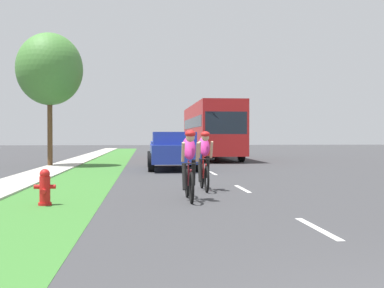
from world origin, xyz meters
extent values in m
plane|color=#38383A|center=(0.00, 20.00, 0.00)|extent=(120.00, 120.00, 0.00)
cube|color=#38722D|center=(-4.76, 20.00, 0.00)|extent=(2.31, 70.00, 0.01)
cube|color=#B2ADA3|center=(-6.66, 20.00, 0.00)|extent=(1.49, 70.00, 0.10)
cube|color=white|center=(0.00, 4.40, 0.00)|extent=(0.12, 1.80, 0.01)
cube|color=white|center=(0.00, 10.00, 0.00)|extent=(0.12, 1.80, 0.01)
cube|color=white|center=(0.00, 15.60, 0.00)|extent=(0.12, 1.80, 0.01)
cube|color=white|center=(0.00, 21.20, 0.00)|extent=(0.12, 1.80, 0.01)
cube|color=white|center=(0.00, 26.80, 0.00)|extent=(0.12, 1.80, 0.01)
cube|color=white|center=(0.00, 32.40, 0.00)|extent=(0.12, 1.80, 0.01)
cube|color=white|center=(0.00, 38.00, 0.00)|extent=(0.12, 1.80, 0.01)
cube|color=white|center=(0.00, 43.60, 0.00)|extent=(0.12, 1.80, 0.01)
cube|color=white|center=(0.00, 49.20, 0.00)|extent=(0.12, 1.80, 0.01)
cylinder|color=red|center=(-4.76, 7.37, 0.03)|extent=(0.28, 0.28, 0.06)
cylinder|color=red|center=(-4.76, 7.37, 0.34)|extent=(0.22, 0.22, 0.55)
sphere|color=red|center=(-4.76, 7.37, 0.66)|extent=(0.21, 0.21, 0.21)
cylinder|color=red|center=(-4.92, 7.37, 0.39)|extent=(0.12, 0.09, 0.09)
cylinder|color=red|center=(-4.60, 7.37, 0.39)|extent=(0.12, 0.09, 0.09)
cylinder|color=red|center=(-4.76, 7.20, 0.31)|extent=(0.11, 0.14, 0.11)
torus|color=black|center=(-1.68, 8.35, 0.34)|extent=(0.06, 0.68, 0.68)
torus|color=black|center=(-1.68, 7.31, 0.34)|extent=(0.06, 0.68, 0.68)
cylinder|color=maroon|center=(-1.68, 7.73, 0.52)|extent=(0.04, 0.59, 0.43)
cylinder|color=maroon|center=(-1.68, 8.01, 0.62)|extent=(0.04, 0.04, 0.55)
cylinder|color=maroon|center=(-1.68, 7.78, 0.85)|extent=(0.03, 0.55, 0.03)
cylinder|color=black|center=(-1.68, 7.33, 0.86)|extent=(0.42, 0.02, 0.02)
ellipsoid|color=#CC2D8C|center=(-1.68, 7.85, 1.18)|extent=(0.30, 0.54, 0.63)
sphere|color=tan|center=(-1.68, 7.57, 1.42)|extent=(0.20, 0.20, 0.20)
ellipsoid|color=red|center=(-1.68, 7.57, 1.50)|extent=(0.24, 0.28, 0.16)
cylinder|color=tan|center=(-1.84, 7.57, 1.10)|extent=(0.07, 0.26, 0.45)
cylinder|color=tan|center=(-1.52, 7.57, 1.10)|extent=(0.07, 0.26, 0.45)
cylinder|color=black|center=(-1.78, 7.93, 0.52)|extent=(0.10, 0.30, 0.60)
cylinder|color=black|center=(-1.58, 7.88, 0.62)|extent=(0.10, 0.25, 0.61)
torus|color=black|center=(-1.09, 10.29, 0.34)|extent=(0.06, 0.68, 0.68)
torus|color=black|center=(-1.09, 9.25, 0.34)|extent=(0.06, 0.68, 0.68)
cylinder|color=red|center=(-1.09, 9.67, 0.52)|extent=(0.04, 0.59, 0.43)
cylinder|color=red|center=(-1.09, 9.95, 0.62)|extent=(0.04, 0.04, 0.55)
cylinder|color=red|center=(-1.09, 9.72, 0.85)|extent=(0.03, 0.55, 0.03)
cylinder|color=black|center=(-1.09, 9.27, 0.86)|extent=(0.42, 0.02, 0.02)
ellipsoid|color=#CC2D8C|center=(-1.09, 9.79, 1.18)|extent=(0.30, 0.54, 0.63)
sphere|color=tan|center=(-1.09, 9.51, 1.42)|extent=(0.20, 0.20, 0.20)
ellipsoid|color=red|center=(-1.09, 9.51, 1.50)|extent=(0.24, 0.28, 0.16)
cylinder|color=tan|center=(-1.25, 9.51, 1.10)|extent=(0.07, 0.26, 0.45)
cylinder|color=tan|center=(-0.93, 9.51, 1.10)|extent=(0.07, 0.26, 0.45)
cylinder|color=black|center=(-1.19, 9.87, 0.52)|extent=(0.10, 0.30, 0.60)
cylinder|color=black|center=(-0.99, 9.82, 0.62)|extent=(0.10, 0.25, 0.61)
cube|color=#23389E|center=(-1.43, 18.13, 0.72)|extent=(1.96, 5.10, 0.76)
cube|color=#23389E|center=(-1.43, 17.37, 1.32)|extent=(1.80, 1.78, 0.64)
cube|color=#1E2833|center=(-1.43, 16.65, 1.30)|extent=(1.67, 0.08, 0.52)
cube|color=#23389E|center=(-2.33, 19.15, 1.02)|extent=(0.08, 2.80, 0.40)
cube|color=#23389E|center=(-0.53, 19.15, 1.02)|extent=(0.08, 2.80, 0.40)
cube|color=#23389E|center=(-1.43, 20.64, 1.02)|extent=(1.80, 0.08, 0.40)
cylinder|color=black|center=(-2.41, 16.60, 0.38)|extent=(0.26, 0.76, 0.76)
cylinder|color=black|center=(-0.45, 16.60, 0.38)|extent=(0.26, 0.76, 0.76)
cylinder|color=black|center=(-2.41, 19.66, 0.38)|extent=(0.26, 0.76, 0.76)
cylinder|color=black|center=(-0.45, 19.66, 0.38)|extent=(0.26, 0.76, 0.76)
cube|color=red|center=(1.62, 27.60, 1.93)|extent=(2.50, 11.60, 3.10)
cube|color=#1E2833|center=(1.62, 27.60, 2.33)|extent=(2.52, 10.67, 0.64)
cube|color=#1E2833|center=(1.62, 21.83, 2.18)|extent=(2.25, 0.06, 1.20)
cylinder|color=black|center=(0.37, 23.83, 0.48)|extent=(0.28, 0.96, 0.96)
cylinder|color=black|center=(2.87, 23.83, 0.48)|extent=(0.28, 0.96, 0.96)
cylinder|color=black|center=(0.37, 30.79, 0.48)|extent=(0.28, 0.96, 0.96)
cylinder|color=black|center=(2.87, 30.79, 0.48)|extent=(0.28, 0.96, 0.96)
cube|color=silver|center=(1.75, 45.20, 0.81)|extent=(1.90, 4.70, 1.00)
cube|color=silver|center=(1.75, 45.40, 1.53)|extent=(1.71, 2.91, 0.52)
cube|color=#1E2833|center=(1.75, 44.14, 1.41)|extent=(1.56, 0.08, 0.44)
cylinder|color=black|center=(0.80, 43.79, 0.36)|extent=(0.25, 0.72, 0.72)
cylinder|color=black|center=(2.70, 43.79, 0.36)|extent=(0.25, 0.72, 0.72)
cylinder|color=black|center=(0.80, 46.61, 0.36)|extent=(0.25, 0.72, 0.72)
cylinder|color=black|center=(2.70, 46.61, 0.36)|extent=(0.25, 0.72, 0.72)
cylinder|color=brown|center=(-7.25, 20.62, 1.72)|extent=(0.24, 0.24, 3.45)
ellipsoid|color=#478438|center=(-7.25, 20.62, 4.72)|extent=(3.17, 3.17, 3.48)
camera|label=1|loc=(-2.69, -2.65, 1.43)|focal=43.80mm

